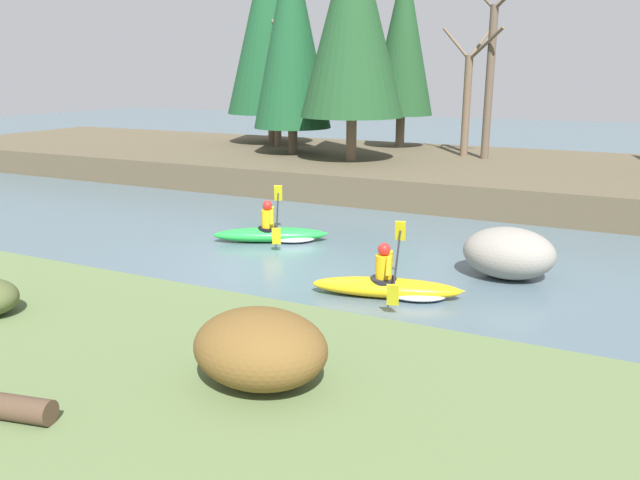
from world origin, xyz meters
The scene contains 13 objects.
ground_plane centered at (0.00, 0.00, 0.00)m, with size 90.00×90.00×0.00m, color #4C606B.
riverbank_far centered at (0.00, 10.77, 0.46)m, with size 44.00×9.72×0.92m.
conifer_tree_far_left centered at (-7.94, 12.89, 5.94)m, with size 3.80×3.80×8.77m.
conifer_tree_left centered at (-5.45, 10.12, 5.38)m, with size 2.91×2.91×7.97m.
conifer_tree_mid_left centered at (-2.67, 9.27, 5.69)m, with size 3.57×3.57×8.05m.
conifer_tree_centre centered at (-2.40, 13.80, 5.29)m, with size 2.55×2.55×7.45m.
bare_tree_upstream centered at (-7.06, 11.95, 3.98)m, with size 3.59×3.55×6.51m.
bare_tree_mid_upstream centered at (0.65, 12.27, 3.17)m, with size 2.67×2.64×4.77m.
bare_tree_mid_downstream centered at (1.51, 11.85, 4.20)m, with size 3.83×3.78×6.97m.
shrub_clump_third centered at (2.80, -6.01, 1.23)m, with size 1.43×1.19×0.78m.
kayaker_lead centered at (2.45, -0.86, 0.20)m, with size 2.77×2.04×1.20m.
kayaker_middle centered at (-1.36, 1.54, 0.20)m, with size 2.67×1.94×1.20m.
boulder_midstream centered at (4.13, 1.19, 0.50)m, with size 1.78×1.39×1.01m.
Camera 1 is at (5.89, -11.02, 3.95)m, focal length 35.00 mm.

